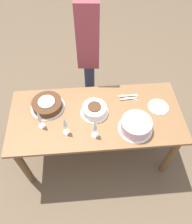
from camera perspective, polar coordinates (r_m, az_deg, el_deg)
The scene contains 11 objects.
ground_plane at distance 2.67m, azimuth 0.00°, elevation -10.14°, with size 12.00×12.00×0.00m, color brown.
dining_table at distance 2.13m, azimuth 0.00°, elevation -2.72°, with size 1.62×0.72×0.74m.
cake_center_white at distance 2.02m, azimuth -0.41°, elevation 0.62°, with size 0.26×0.26×0.09m.
cake_front_chocolate at distance 2.11m, azimuth -12.62°, elevation 1.92°, with size 0.32×0.32×0.09m.
cake_back_decorated at distance 1.94m, azimuth 10.40°, elevation -3.44°, with size 0.31×0.31×0.11m.
wine_glass_near at distance 1.91m, azimuth -14.72°, elevation -1.21°, with size 0.06×0.06×0.22m.
wine_glass_far at distance 1.83m, azimuth -8.20°, elevation -2.77°, with size 0.06×0.06×0.22m.
wine_glass_extra at distance 1.80m, azimuth -0.33°, elevation -3.73°, with size 0.06×0.06×0.21m.
dessert_plate_left at distance 2.17m, azimuth 15.96°, elevation 1.31°, with size 0.20×0.20×0.01m.
fork_pile at distance 2.19m, azimuth 8.50°, elevation 3.92°, with size 0.20×0.09×0.01m.
person_cutting at distance 2.36m, azimuth -1.94°, elevation 18.23°, with size 0.26×0.42×1.70m.
Camera 1 is at (0.09, 1.18, 2.39)m, focal length 35.00 mm.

